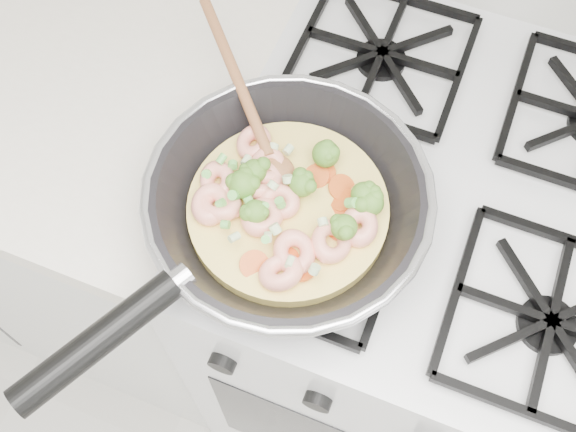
% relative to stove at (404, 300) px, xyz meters
% --- Properties ---
extents(stove, '(0.60, 0.60, 0.92)m').
position_rel_stove_xyz_m(stove, '(0.00, 0.00, 0.00)').
color(stove, silver).
rests_on(stove, ground).
extents(counter_left, '(1.00, 0.60, 0.90)m').
position_rel_stove_xyz_m(counter_left, '(-0.80, 0.00, -0.01)').
color(counter_left, silver).
rests_on(counter_left, ground).
extents(skillet, '(0.38, 0.55, 0.09)m').
position_rel_stove_xyz_m(skillet, '(-0.18, -0.15, 0.50)').
color(skillet, black).
rests_on(skillet, stove).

